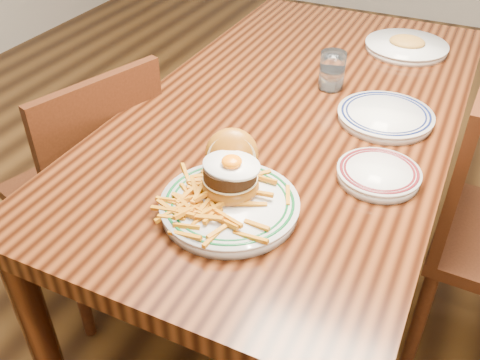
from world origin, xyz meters
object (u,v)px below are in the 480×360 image
at_px(table, 296,131).
at_px(side_plate, 379,173).
at_px(chair_left, 94,186).
at_px(main_plate, 230,192).

bearing_deg(table, side_plate, -41.69).
xyz_separation_m(chair_left, main_plate, (0.59, -0.22, 0.33)).
relative_size(table, main_plate, 5.18).
distance_m(table, chair_left, 0.65).
bearing_deg(table, main_plate, -86.89).
distance_m(main_plate, side_plate, 0.35).
height_order(table, main_plate, main_plate).
relative_size(chair_left, main_plate, 2.79).
bearing_deg(chair_left, main_plate, -2.73).
distance_m(chair_left, side_plate, 0.90).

